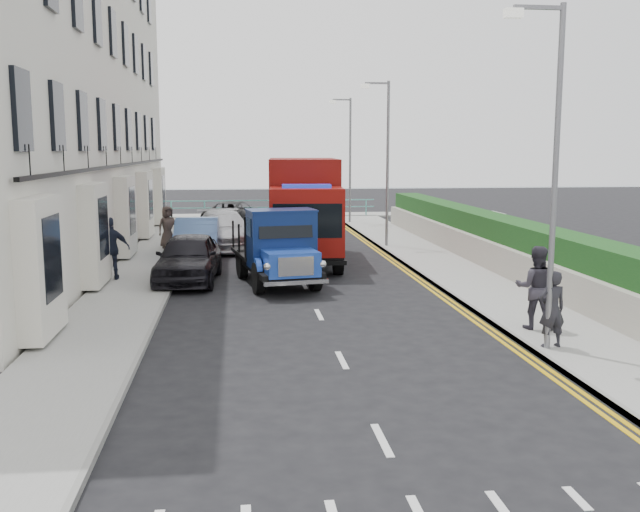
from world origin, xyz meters
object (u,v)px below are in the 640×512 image
(lamp_near, at_px, (550,159))
(parked_car_front, at_px, (188,258))
(lamp_mid, at_px, (385,154))
(bedford_lorry, at_px, (280,252))
(pedestrian_east_near, at_px, (552,309))
(red_lorry, at_px, (304,207))
(lamp_far, at_px, (348,153))

(lamp_near, distance_m, parked_car_front, 12.32)
(lamp_mid, xyz_separation_m, bedford_lorry, (-4.93, -8.21, -2.91))
(pedestrian_east_near, bearing_deg, bedford_lorry, -62.10)
(red_lorry, height_order, pedestrian_east_near, red_lorry)
(parked_car_front, bearing_deg, pedestrian_east_near, -44.25)
(pedestrian_east_near, bearing_deg, lamp_mid, -94.98)
(pedestrian_east_near, bearing_deg, lamp_near, 9.13)
(lamp_near, height_order, parked_car_front, lamp_near)
(bedford_lorry, relative_size, parked_car_front, 1.14)
(bedford_lorry, height_order, parked_car_front, bedford_lorry)
(parked_car_front, bearing_deg, red_lorry, 47.20)
(lamp_far, height_order, red_lorry, lamp_far)
(lamp_mid, distance_m, lamp_far, 10.00)
(red_lorry, xyz_separation_m, parked_car_front, (-4.04, -3.81, -1.26))
(parked_car_front, relative_size, pedestrian_east_near, 2.85)
(red_lorry, bearing_deg, lamp_far, 77.80)
(bedford_lorry, bearing_deg, lamp_far, 65.41)
(lamp_near, height_order, lamp_mid, same)
(lamp_mid, height_order, pedestrian_east_near, lamp_mid)
(lamp_far, relative_size, bedford_lorry, 1.34)
(lamp_near, bearing_deg, parked_car_front, 130.83)
(red_lorry, bearing_deg, pedestrian_east_near, -69.17)
(bedford_lorry, bearing_deg, pedestrian_east_near, -65.77)
(lamp_far, relative_size, pedestrian_east_near, 4.35)
(lamp_near, relative_size, parked_car_front, 1.52)
(lamp_far, height_order, bedford_lorry, lamp_far)
(lamp_near, distance_m, lamp_far, 26.00)
(lamp_near, xyz_separation_m, lamp_mid, (0.00, 16.00, 0.00))
(pedestrian_east_near, bearing_deg, parked_car_front, -53.96)
(parked_car_front, bearing_deg, lamp_mid, 45.91)
(lamp_near, relative_size, lamp_mid, 1.00)
(lamp_near, distance_m, pedestrian_east_near, 3.08)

